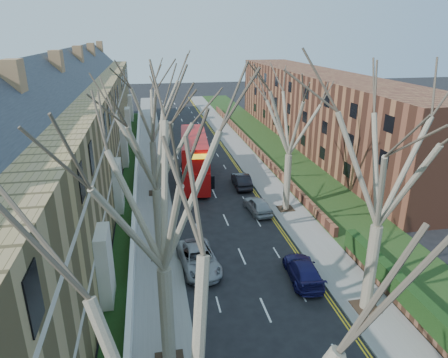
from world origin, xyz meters
TOP-DOWN VIEW (x-y plane):
  - pavement_left at (-6.00, 39.00)m, footprint 3.00×102.00m
  - pavement_right at (6.00, 39.00)m, footprint 3.00×102.00m
  - terrace_left at (-13.65, 31.00)m, footprint 9.70×78.00m
  - flats_right at (17.46, 43.00)m, footprint 13.97×54.00m
  - front_wall_left at (-7.65, 31.00)m, footprint 0.30×78.00m
  - grass_verge_right at (10.50, 39.00)m, footprint 6.00×102.00m
  - tree_left_mid at (-5.70, 6.00)m, footprint 10.50×10.50m
  - tree_left_far at (-5.70, 16.00)m, footprint 10.15×10.15m
  - tree_left_dist at (-5.70, 28.00)m, footprint 10.50×10.50m
  - tree_right_mid at (5.70, 8.00)m, footprint 10.50×10.50m
  - tree_right_far at (5.70, 22.00)m, footprint 10.15×10.15m
  - double_decker_bus at (-1.42, 31.22)m, footprint 3.65×11.83m
  - car_left_far at (-3.22, 14.08)m, footprint 2.87×5.34m
  - car_right_near at (3.23, 11.50)m, footprint 2.27×4.72m
  - car_right_mid at (3.10, 22.02)m, footprint 2.02×4.20m
  - car_right_far at (3.09, 28.33)m, footprint 1.65×4.39m

SIDE VIEW (x-z plane):
  - pavement_left at x=-6.00m, z-range 0.00..0.12m
  - pavement_right at x=6.00m, z-range 0.00..0.12m
  - grass_verge_right at x=10.50m, z-range 0.12..0.18m
  - front_wall_left at x=-7.65m, z-range 0.12..1.12m
  - car_right_near at x=3.23m, z-range 0.00..1.33m
  - car_right_mid at x=3.10m, z-range 0.00..1.38m
  - car_left_far at x=-3.22m, z-range 0.00..1.43m
  - car_right_far at x=3.09m, z-range 0.00..1.43m
  - double_decker_bus at x=-1.42m, z-range -0.03..4.82m
  - flats_right at x=17.46m, z-range -0.02..9.98m
  - terrace_left at x=-13.65m, z-range -1.27..12.33m
  - tree_left_far at x=-5.70m, z-range 2.13..16.35m
  - tree_right_far at x=5.70m, z-range 2.13..16.35m
  - tree_left_mid at x=-5.70m, z-range 2.20..16.91m
  - tree_right_mid at x=5.70m, z-range 2.20..16.91m
  - tree_left_dist at x=-5.70m, z-range 2.20..16.91m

